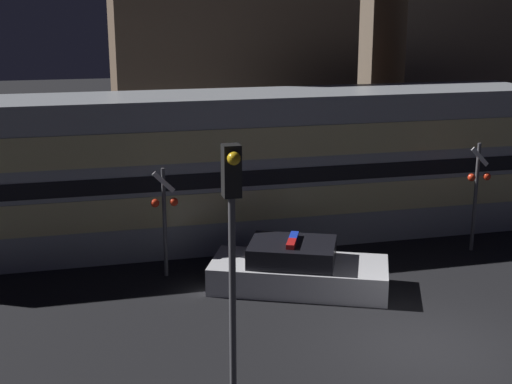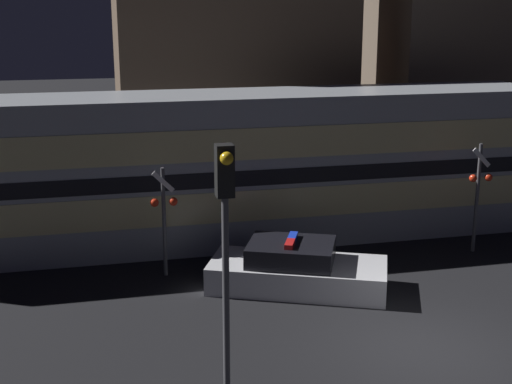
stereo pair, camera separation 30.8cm
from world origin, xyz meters
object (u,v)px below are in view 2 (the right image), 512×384
train (221,168)px  traffic_light_corner (225,220)px  police_car (296,270)px  crossing_signal_near (479,189)px

train → traffic_light_corner: bearing=-100.1°
police_car → train: bearing=128.0°
train → traffic_light_corner: 9.04m
crossing_signal_near → traffic_light_corner: size_ratio=0.68×
crossing_signal_near → train: bearing=157.8°
train → police_car: 4.73m
crossing_signal_near → traffic_light_corner: traffic_light_corner is taller
police_car → crossing_signal_near: (5.78, 1.46, 1.37)m
police_car → crossing_signal_near: bearing=37.8°
train → police_car: size_ratio=4.17×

